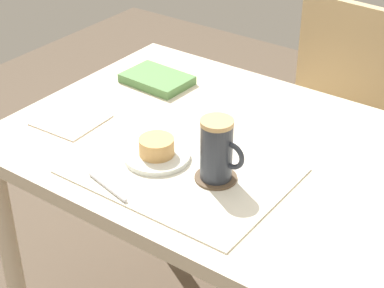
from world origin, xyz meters
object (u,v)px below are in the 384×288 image
at_px(pastry_plate, 157,156).
at_px(small_book, 157,79).
at_px(pastry, 157,146).
at_px(wooden_chair, 326,116).
at_px(dining_table, 228,178).
at_px(coffee_mug, 217,150).

xyz_separation_m(pastry_plate, small_book, (-0.24, 0.31, 0.00)).
bearing_deg(pastry, small_book, 128.45).
bearing_deg(pastry, pastry_plate, 0.00).
distance_m(wooden_chair, pastry, 0.95).
bearing_deg(wooden_chair, dining_table, 100.32).
relative_size(dining_table, pastry_plate, 7.03).
bearing_deg(wooden_chair, pastry, 93.21).
xyz_separation_m(dining_table, pastry_plate, (-0.10, -0.15, 0.11)).
distance_m(pastry_plate, coffee_mug, 0.17).
xyz_separation_m(dining_table, coffee_mug, (0.06, -0.14, 0.17)).
bearing_deg(coffee_mug, dining_table, 112.89).
relative_size(dining_table, coffee_mug, 7.61).
height_order(pastry_plate, coffee_mug, coffee_mug).
distance_m(dining_table, coffee_mug, 0.23).
bearing_deg(pastry_plate, pastry, 0.00).
xyz_separation_m(coffee_mug, small_book, (-0.40, 0.29, -0.07)).
bearing_deg(pastry, wooden_chair, 88.76).
distance_m(pastry, coffee_mug, 0.16).
height_order(wooden_chair, coffee_mug, coffee_mug).
height_order(pastry, small_book, pastry).
xyz_separation_m(pastry_plate, pastry, (0.00, 0.00, 0.03)).
bearing_deg(wooden_chair, small_book, 70.31).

